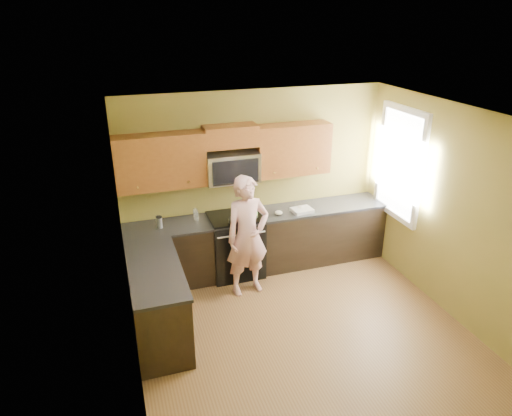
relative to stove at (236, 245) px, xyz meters
name	(u,v)px	position (x,y,z in m)	size (l,w,h in m)	color
floor	(304,333)	(0.40, -1.68, -0.47)	(4.00, 4.00, 0.00)	brown
ceiling	(314,118)	(0.40, -1.68, 2.23)	(4.00, 4.00, 0.00)	white
wall_back	(254,180)	(0.40, 0.32, 0.88)	(4.00, 4.00, 0.00)	olive
wall_front	(417,349)	(0.40, -3.67, 0.88)	(4.00, 4.00, 0.00)	olive
wall_left	(127,264)	(-1.60, -1.68, 0.88)	(4.00, 4.00, 0.00)	olive
wall_right	(454,214)	(2.40, -1.68, 0.88)	(4.00, 4.00, 0.00)	olive
cabinet_back_run	(260,242)	(0.40, 0.02, -0.03)	(4.00, 0.60, 0.88)	black
cabinet_left_run	(157,302)	(-1.30, -1.08, -0.03)	(0.60, 1.60, 0.88)	black
countertop_back	(261,215)	(0.40, 0.01, 0.43)	(4.00, 0.62, 0.04)	black
countertop_left	(155,269)	(-1.29, -1.08, 0.43)	(0.62, 1.60, 0.04)	black
stove	(236,245)	(0.00, 0.00, 0.00)	(0.76, 0.65, 0.95)	black
microwave	(232,181)	(0.00, 0.12, 0.97)	(0.76, 0.40, 0.42)	silver
upper_cab_left	(162,188)	(-0.99, 0.16, 0.97)	(1.22, 0.33, 0.75)	brown
upper_cab_right	(292,173)	(0.94, 0.16, 0.97)	(1.12, 0.33, 0.75)	brown
upper_cab_over_mw	(230,136)	(0.00, 0.16, 1.62)	(0.76, 0.33, 0.30)	brown
window	(400,164)	(2.38, -0.48, 1.17)	(0.06, 1.06, 1.66)	white
woman	(248,236)	(0.03, -0.53, 0.39)	(0.63, 0.41, 1.73)	#D2696B
frying_pan	(237,222)	(-0.04, -0.22, 0.47)	(0.24, 0.41, 0.05)	black
butter_tub	(254,216)	(0.28, -0.04, 0.45)	(0.12, 0.12, 0.08)	yellow
toast_slice	(302,211)	(1.02, -0.10, 0.45)	(0.11, 0.11, 0.01)	#B27F47
napkin_a	(279,213)	(0.65, -0.09, 0.48)	(0.11, 0.12, 0.06)	silver
napkin_b	(301,208)	(1.02, -0.03, 0.48)	(0.12, 0.13, 0.07)	silver
dish_towel	(302,210)	(1.02, -0.10, 0.47)	(0.30, 0.24, 0.05)	silver
travel_mug	(160,228)	(-1.09, -0.01, 0.45)	(0.08, 0.08, 0.18)	silver
glass_a	(158,220)	(-1.09, 0.15, 0.51)	(0.07, 0.07, 0.12)	silver
glass_b	(195,213)	(-0.54, 0.22, 0.51)	(0.07, 0.07, 0.12)	silver
glass_c	(196,216)	(-0.55, 0.11, 0.51)	(0.07, 0.07, 0.12)	silver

